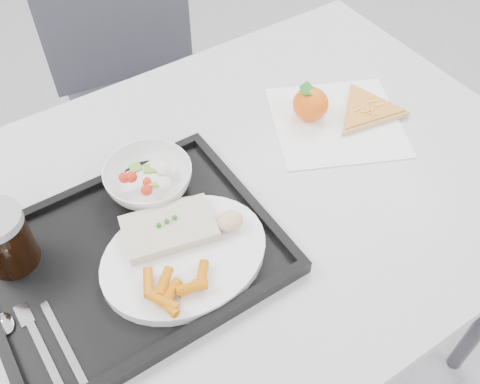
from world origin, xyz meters
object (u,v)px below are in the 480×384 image
cola_glass (3,238)px  tangerine (311,104)px  chair (140,77)px  pizza_slice (367,110)px  tray (132,257)px  salad_bowl (149,179)px  table (225,221)px  dinner_plate (185,256)px

cola_glass → tangerine: 0.61m
chair → pizza_slice: chair is taller
tray → salad_bowl: 0.14m
salad_bowl → table: bearing=-37.9°
table → tangerine: 0.29m
dinner_plate → pizza_slice: size_ratio=1.16×
table → pizza_slice: bearing=4.6°
tray → tangerine: tangerine is taller
dinner_plate → cola_glass: cola_glass is taller
table → tray: size_ratio=2.67×
salad_bowl → tangerine: tangerine is taller
chair → tray: (-0.32, -0.69, 0.22)m
table → pizza_slice: size_ratio=5.16×
chair → dinner_plate: chair is taller
tray → pizza_slice: 0.56m
dinner_plate → cola_glass: 0.27m
tray → cola_glass: cola_glass is taller
tray → dinner_plate: dinner_plate is taller
tray → salad_bowl: size_ratio=2.96×
table → salad_bowl: bearing=142.1°
salad_bowl → dinner_plate: bearing=-97.8°
dinner_plate → cola_glass: bearing=146.8°
table → dinner_plate: 0.18m
tray → tangerine: (0.45, 0.12, 0.03)m
tray → dinner_plate: size_ratio=1.67×
salad_bowl → cola_glass: 0.25m
salad_bowl → tangerine: (0.36, 0.01, -0.00)m
chair → tray: bearing=-114.9°
chair → pizza_slice: bearing=-69.7°
chair → cola_glass: bearing=-128.7°
chair → dinner_plate: 0.82m
table → tangerine: bearing=18.4°
tangerine → salad_bowl: bearing=-179.2°
tangerine → pizza_slice: tangerine is taller
chair → tangerine: size_ratio=10.93×
table → tangerine: (0.26, 0.09, 0.10)m
dinner_plate → cola_glass: (-0.22, 0.15, 0.05)m
tray → dinner_plate: 0.09m
salad_bowl → cola_glass: (-0.25, -0.02, 0.03)m
table → tray: tray is taller
cola_glass → pizza_slice: size_ratio=0.46×
cola_glass → tangerine: bearing=2.1°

